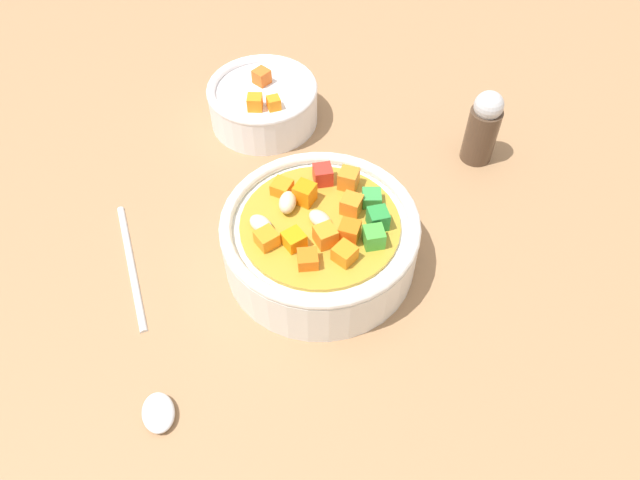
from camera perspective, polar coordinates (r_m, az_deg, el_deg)
ground_plane at (r=55.44cm, az=0.00°, el=-2.52°), size 140.00×140.00×2.00cm
soup_bowl_main at (r=52.17cm, az=0.02°, el=0.16°), size 17.11×17.11×7.06cm
spoon at (r=51.49cm, az=-16.30°, el=-9.35°), size 4.87×23.87×1.09cm
side_bowl_small at (r=66.86cm, az=-5.42°, el=12.92°), size 11.83×11.83×5.56cm
pepper_shaker at (r=63.18cm, az=15.26°, el=10.35°), size 3.25×3.25×8.19cm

